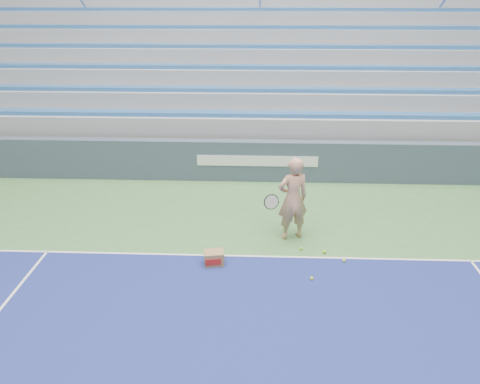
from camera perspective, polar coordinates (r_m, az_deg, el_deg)
sponsor_barrier at (r=12.55m, az=2.13°, el=3.82°), size 30.00×0.32×1.10m
bleachers at (r=17.71m, az=2.34°, el=15.62°), size 31.00×9.15×7.30m
tennis_player at (r=9.50m, az=6.43°, el=-0.83°), size 0.98×0.92×1.76m
ball_box at (r=8.87m, az=-3.19°, el=-8.05°), size 0.41×0.34×0.27m
tennis_ball_0 at (r=9.44m, az=7.44°, el=-6.83°), size 0.07×0.07×0.07m
tennis_ball_1 at (r=9.40m, az=10.24°, el=-7.18°), size 0.07×0.07×0.07m
tennis_ball_2 at (r=8.57m, az=8.73°, el=-10.37°), size 0.07×0.07×0.07m
tennis_ball_3 at (r=9.19m, az=12.57°, el=-8.17°), size 0.07×0.07×0.07m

